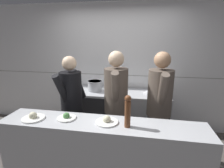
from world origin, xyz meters
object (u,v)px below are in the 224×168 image
Objects in this scene: oven_range at (92,111)px; plated_dish_dessert at (107,121)px; pepper_mill at (128,111)px; chef_sous at (116,102)px; stock_pot at (95,86)px; mixing_bowl_steel at (151,91)px; chef_head_cook at (72,102)px; plated_dish_appetiser at (66,117)px; plated_dish_main at (33,117)px; chef_line at (159,105)px.

oven_range is 1.61m from plated_dish_dessert.
chef_sous is at bearing 108.58° from pepper_mill.
stock_pot is 0.97× the size of mixing_bowl_steel.
plated_dish_dessert is (0.52, -1.37, -0.03)m from stock_pot.
chef_head_cook reaches higher than plated_dish_dessert.
plated_dish_dessert is 0.30m from pepper_mill.
chef_sous reaches higher than plated_dish_appetiser.
plated_dish_appetiser is (0.40, 0.08, -0.00)m from plated_dish_main.
stock_pot is 0.17× the size of chef_sous.
chef_sous is at bearing -53.66° from stock_pot.
plated_dish_main is at bearing -105.00° from stock_pot.
stock_pot is (0.08, -0.03, 0.55)m from oven_range.
chef_line is at bearing 24.73° from plated_dish_main.
mixing_bowl_steel is at bearing 68.96° from plated_dish_dessert.
plated_dish_dessert is at bearing 167.63° from pepper_mill.
oven_range is 3.40× the size of plated_dish_dessert.
plated_dish_appetiser is at bearing 178.29° from plated_dish_dessert.
chef_head_cook is at bearing 137.70° from plated_dish_dessert.
pepper_mill is at bearing -61.71° from stock_pot.
chef_line is (1.55, 0.71, -0.01)m from plated_dish_main.
chef_head_cook is (-0.95, 0.69, -0.23)m from pepper_mill.
chef_head_cook reaches higher than plated_dish_appetiser.
chef_line is (1.15, 0.64, -0.01)m from plated_dish_appetiser.
chef_line is at bearing -30.95° from oven_range.
oven_range is at bearing 146.57° from chef_line.
plated_dish_appetiser is 0.63× the size of pepper_mill.
chef_line is (1.25, -0.75, 0.52)m from oven_range.
plated_dish_main is 1.17× the size of plated_dish_appetiser.
chef_line is at bearing -83.22° from mixing_bowl_steel.
oven_range is 2.45× the size of pepper_mill.
chef_line reaches higher than stock_pot.
chef_sous is (0.53, -0.72, -0.04)m from stock_pot.
mixing_bowl_steel is 1.09× the size of plated_dish_main.
plated_dish_main is 0.16× the size of chef_sous.
pepper_mill is at bearing -77.30° from chef_sous.
plated_dish_main reaches higher than oven_range.
oven_range is 1.54m from chef_line.
plated_dish_main is at bearing -169.23° from plated_dish_appetiser.
pepper_mill reaches higher than plated_dish_dessert.
pepper_mill reaches higher than plated_dish_main.
mixing_bowl_steel is at bearing 94.30° from chef_line.
plated_dish_main is 0.40m from plated_dish_appetiser.
plated_dish_appetiser is at bearing -126.73° from mixing_bowl_steel.
chef_sous is at bearing -50.97° from oven_range.
oven_range is 0.90m from chef_head_cook.
pepper_mill reaches higher than oven_range.
chef_sous reaches higher than stock_pot.
oven_range is 0.52× the size of chef_sous.
plated_dish_dessert is at bearing -137.10° from chef_line.
plated_dish_appetiser reaches higher than oven_range.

